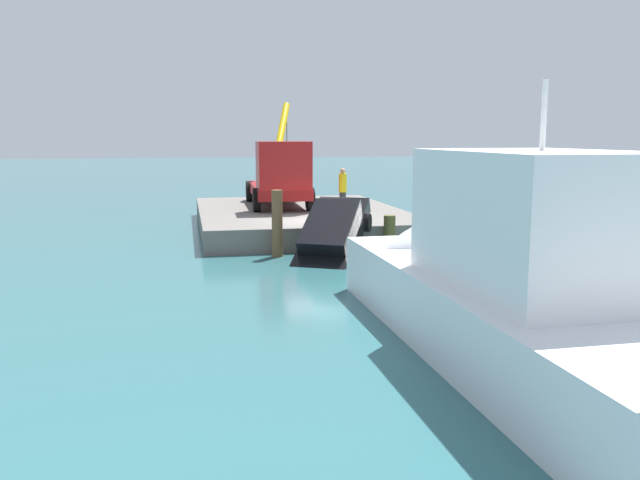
{
  "coord_description": "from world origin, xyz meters",
  "views": [
    {
      "loc": [
        24.01,
        -4.85,
        4.04
      ],
      "look_at": [
        2.48,
        -0.42,
        0.52
      ],
      "focal_mm": 36.56,
      "sensor_mm": 36.0,
      "label": 1
    }
  ],
  "objects_px": {
    "dock_worker": "(343,189)",
    "moored_yacht": "(480,298)",
    "crane_truck": "(280,177)",
    "salvaged_car": "(330,239)"
  },
  "relations": [
    {
      "from": "dock_worker",
      "to": "moored_yacht",
      "type": "relative_size",
      "value": 0.14
    },
    {
      "from": "dock_worker",
      "to": "moored_yacht",
      "type": "height_order",
      "value": "moored_yacht"
    },
    {
      "from": "crane_truck",
      "to": "salvaged_car",
      "type": "height_order",
      "value": "crane_truck"
    },
    {
      "from": "crane_truck",
      "to": "dock_worker",
      "type": "xyz_separation_m",
      "value": [
        1.63,
        2.46,
        -0.46
      ]
    },
    {
      "from": "crane_truck",
      "to": "moored_yacht",
      "type": "distance_m",
      "value": 16.5
    },
    {
      "from": "crane_truck",
      "to": "salvaged_car",
      "type": "bearing_deg",
      "value": 3.69
    },
    {
      "from": "moored_yacht",
      "to": "crane_truck",
      "type": "bearing_deg",
      "value": -173.4
    },
    {
      "from": "crane_truck",
      "to": "moored_yacht",
      "type": "height_order",
      "value": "crane_truck"
    },
    {
      "from": "dock_worker",
      "to": "salvaged_car",
      "type": "xyz_separation_m",
      "value": [
        6.32,
        -1.95,
        -1.12
      ]
    },
    {
      "from": "crane_truck",
      "to": "salvaged_car",
      "type": "relative_size",
      "value": 1.95
    }
  ]
}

